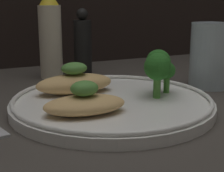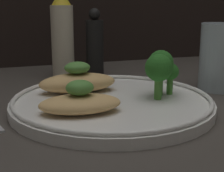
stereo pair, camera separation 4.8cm
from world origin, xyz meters
The scene contains 8 objects.
ground_plane centered at (0.00, 0.00, -0.50)cm, with size 180.00×180.00×1.00cm, color #3D3833.
plate centered at (0.00, 0.00, 0.99)cm, with size 28.74×28.74×2.00cm.
grilled_meat_front centered at (-5.65, -4.15, 2.79)cm, with size 10.92×6.86×4.20cm.
grilled_meat_middle centered at (-3.62, 5.71, 3.11)cm, with size 11.94×5.85×4.72cm.
broccoli_bunch centered at (7.17, -0.70, 5.77)cm, with size 6.10×6.10×6.73cm.
sauce_bottle centered at (-2.27, 23.95, 8.30)cm, with size 4.46×4.46×17.36cm.
pepper_grinder centered at (4.43, 23.95, 6.17)cm, with size 3.63×3.63×13.59cm.
drinking_glass centered at (21.44, 4.59, 5.69)cm, with size 7.43×7.43×11.39cm.
Camera 2 is at (-15.18, -44.33, 15.15)cm, focal length 55.00 mm.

